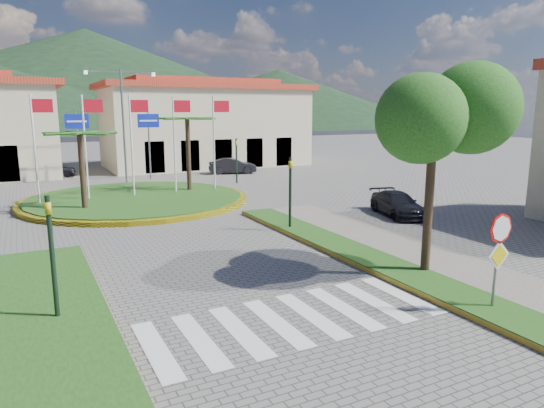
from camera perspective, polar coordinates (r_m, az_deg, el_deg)
name	(u,v)px	position (r m, az deg, el deg)	size (l,w,h in m)	color
ground	(400,404)	(9.67, 14.85, -21.75)	(160.00, 160.00, 0.00)	slate
sidewalk_right	(519,302)	(14.97, 27.10, -10.18)	(4.00, 28.00, 0.15)	gray
verge_right	(489,309)	(14.05, 24.18, -11.23)	(1.60, 28.00, 0.18)	#1D4A15
crosswalk	(290,319)	(12.52, 2.18, -13.40)	(8.00, 3.00, 0.01)	silver
roundabout_island	(136,199)	(28.91, -15.66, 0.60)	(12.70, 12.70, 6.00)	yellow
stop_sign	(499,246)	(13.59, 25.13, -4.49)	(0.80, 0.11, 2.65)	slate
deciduous_tree	(435,110)	(15.59, 18.59, 10.43)	(3.60, 3.60, 6.80)	black
traffic_light_left	(52,247)	(12.83, -24.51, -4.62)	(0.15, 0.18, 3.20)	black
traffic_light_right	(290,187)	(20.83, 2.16, 2.05)	(0.15, 0.18, 3.20)	black
traffic_light_far	(236,156)	(34.85, -4.20, 5.63)	(0.18, 0.15, 3.20)	black
direction_sign_west	(78,134)	(37.09, -21.89, 7.66)	(1.60, 0.14, 5.20)	slate
direction_sign_east	(149,132)	(37.91, -14.30, 8.16)	(1.60, 0.14, 5.20)	slate
street_lamp_centre	(123,120)	(36.52, -17.11, 9.44)	(4.80, 0.16, 8.00)	slate
building_right	(205,124)	(46.63, -7.85, 9.32)	(19.08, 9.54, 8.05)	beige
hill_far_mid	(88,78)	(167.47, -20.84, 13.65)	(180.00, 180.00, 30.00)	black
hill_far_east	(280,98)	(159.97, 0.89, 12.35)	(120.00, 120.00, 18.00)	black
car_dark_a	(50,169)	(41.65, -24.69, 3.74)	(1.52, 3.78, 1.29)	black
car_dark_b	(232,166)	(40.40, -4.68, 4.50)	(1.36, 3.89, 1.28)	black
car_side_right	(397,204)	(24.95, 14.54, 0.01)	(1.61, 3.97, 1.15)	black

